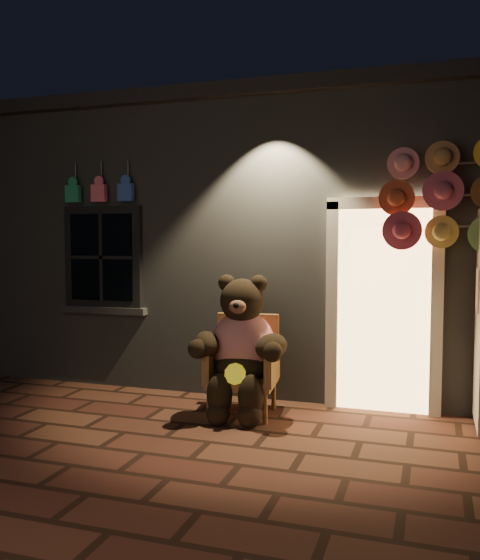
% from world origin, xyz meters
% --- Properties ---
extents(ground, '(60.00, 60.00, 0.00)m').
position_xyz_m(ground, '(0.00, 0.00, 0.00)').
color(ground, brown).
rests_on(ground, ground).
extents(shop_building, '(7.30, 5.95, 3.51)m').
position_xyz_m(shop_building, '(0.00, 3.99, 1.74)').
color(shop_building, slate).
rests_on(shop_building, ground).
extents(wicker_armchair, '(0.74, 0.68, 0.99)m').
position_xyz_m(wicker_armchair, '(0.02, 0.95, 0.49)').
color(wicker_armchair, brown).
rests_on(wicker_armchair, ground).
extents(teddy_bear, '(1.03, 0.84, 1.43)m').
position_xyz_m(teddy_bear, '(0.03, 0.82, 0.69)').
color(teddy_bear, red).
rests_on(teddy_bear, ground).
extents(hat_rack, '(1.64, 0.22, 2.71)m').
position_xyz_m(hat_rack, '(2.12, 1.28, 2.17)').
color(hat_rack, '#59595E').
rests_on(hat_rack, ground).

